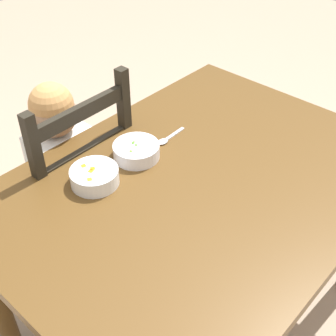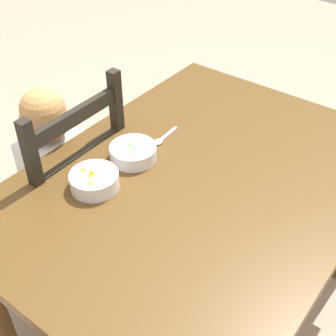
{
  "view_description": "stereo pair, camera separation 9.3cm",
  "coord_description": "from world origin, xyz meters",
  "px_view_note": "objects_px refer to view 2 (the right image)",
  "views": [
    {
      "loc": [
        -0.88,
        -0.67,
        1.68
      ],
      "look_at": [
        -0.07,
        0.07,
        0.8
      ],
      "focal_mm": 48.86,
      "sensor_mm": 36.0,
      "label": 1
    },
    {
      "loc": [
        -0.94,
        -0.59,
        1.68
      ],
      "look_at": [
        -0.07,
        0.07,
        0.8
      ],
      "focal_mm": 48.86,
      "sensor_mm": 36.0,
      "label": 2
    }
  ],
  "objects_px": {
    "dining_table": "(197,201)",
    "child_figure": "(59,169)",
    "dining_chair": "(65,201)",
    "spoon": "(161,139)",
    "bowl_of_peas": "(133,152)",
    "bowl_of_carrots": "(94,180)"
  },
  "relations": [
    {
      "from": "dining_table",
      "to": "bowl_of_peas",
      "type": "height_order",
      "value": "bowl_of_peas"
    },
    {
      "from": "dining_chair",
      "to": "bowl_of_peas",
      "type": "relative_size",
      "value": 6.32
    },
    {
      "from": "child_figure",
      "to": "bowl_of_peas",
      "type": "xyz_separation_m",
      "value": [
        0.09,
        -0.29,
        0.16
      ]
    },
    {
      "from": "dining_chair",
      "to": "child_figure",
      "type": "relative_size",
      "value": 1.04
    },
    {
      "from": "dining_table",
      "to": "dining_chair",
      "type": "height_order",
      "value": "dining_chair"
    },
    {
      "from": "dining_table",
      "to": "child_figure",
      "type": "xyz_separation_m",
      "value": [
        -0.14,
        0.52,
        -0.03
      ]
    },
    {
      "from": "dining_chair",
      "to": "spoon",
      "type": "height_order",
      "value": "dining_chair"
    },
    {
      "from": "dining_table",
      "to": "child_figure",
      "type": "height_order",
      "value": "child_figure"
    },
    {
      "from": "bowl_of_carrots",
      "to": "spoon",
      "type": "distance_m",
      "value": 0.32
    },
    {
      "from": "dining_table",
      "to": "bowl_of_carrots",
      "type": "height_order",
      "value": "bowl_of_carrots"
    },
    {
      "from": "child_figure",
      "to": "spoon",
      "type": "xyz_separation_m",
      "value": [
        0.23,
        -0.3,
        0.13
      ]
    },
    {
      "from": "dining_chair",
      "to": "spoon",
      "type": "bearing_deg",
      "value": -53.21
    },
    {
      "from": "child_figure",
      "to": "bowl_of_peas",
      "type": "height_order",
      "value": "child_figure"
    },
    {
      "from": "child_figure",
      "to": "bowl_of_carrots",
      "type": "distance_m",
      "value": 0.34
    },
    {
      "from": "child_figure",
      "to": "bowl_of_peas",
      "type": "relative_size",
      "value": 6.08
    },
    {
      "from": "bowl_of_carrots",
      "to": "spoon",
      "type": "bearing_deg",
      "value": -1.69
    },
    {
      "from": "child_figure",
      "to": "bowl_of_peas",
      "type": "distance_m",
      "value": 0.34
    },
    {
      "from": "child_figure",
      "to": "bowl_of_carrots",
      "type": "relative_size",
      "value": 6.24
    },
    {
      "from": "dining_table",
      "to": "child_figure",
      "type": "relative_size",
      "value": 1.39
    },
    {
      "from": "dining_table",
      "to": "child_figure",
      "type": "distance_m",
      "value": 0.54
    },
    {
      "from": "dining_chair",
      "to": "bowl_of_peas",
      "type": "distance_m",
      "value": 0.44
    },
    {
      "from": "dining_table",
      "to": "spoon",
      "type": "relative_size",
      "value": 9.55
    }
  ]
}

